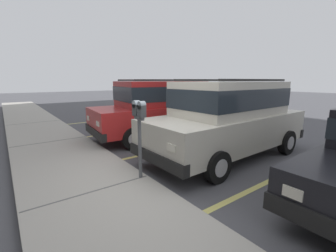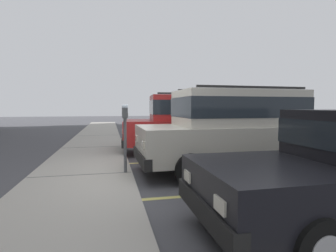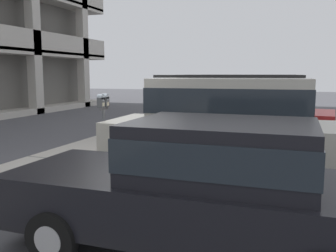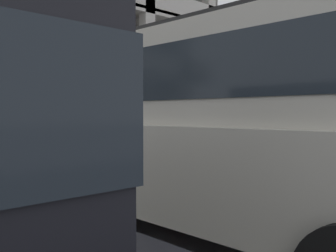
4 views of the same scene
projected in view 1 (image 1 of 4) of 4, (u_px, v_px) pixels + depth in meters
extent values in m
cube|color=#4C4C51|center=(156.00, 181.00, 4.67)|extent=(80.00, 80.00, 0.10)
cube|color=#ADA89E|center=(93.00, 195.00, 3.89)|extent=(40.00, 2.20, 0.12)
cube|color=#606060|center=(93.00, 191.00, 3.88)|extent=(0.03, 2.16, 0.00)
cube|color=#606060|center=(51.00, 142.00, 7.03)|extent=(0.03, 2.16, 0.00)
cube|color=#606060|center=(35.00, 123.00, 10.17)|extent=(0.03, 2.16, 0.00)
cube|color=#DBD16B|center=(259.00, 186.00, 4.32)|extent=(0.12, 4.80, 0.01)
cube|color=#DBD16B|center=(168.00, 149.00, 6.63)|extent=(0.12, 4.80, 0.01)
cube|color=#DBD16B|center=(124.00, 131.00, 8.95)|extent=(0.12, 4.80, 0.01)
cube|color=#DBD16B|center=(98.00, 121.00, 11.26)|extent=(0.12, 4.80, 0.01)
cube|color=beige|center=(228.00, 129.00, 5.92)|extent=(1.94, 4.74, 0.80)
cube|color=beige|center=(231.00, 98.00, 5.79)|extent=(1.68, 2.95, 0.84)
cube|color=#232B33|center=(231.00, 97.00, 5.79)|extent=(1.70, 2.97, 0.46)
cube|color=black|center=(156.00, 158.00, 4.59)|extent=(1.88, 0.20, 0.24)
cube|color=black|center=(271.00, 129.00, 7.37)|extent=(1.88, 0.20, 0.24)
cube|color=silver|center=(139.00, 136.00, 4.93)|extent=(0.24, 0.03, 0.14)
cube|color=silver|center=(171.00, 148.00, 4.05)|extent=(0.24, 0.03, 0.14)
cylinder|color=black|center=(163.00, 146.00, 5.83)|extent=(0.21, 0.66, 0.66)
cylinder|color=#B2B2B7|center=(163.00, 146.00, 5.83)|extent=(0.23, 0.37, 0.36)
cylinder|color=black|center=(217.00, 167.00, 4.43)|extent=(0.21, 0.66, 0.66)
cylinder|color=#B2B2B7|center=(217.00, 167.00, 4.43)|extent=(0.23, 0.37, 0.36)
cylinder|color=black|center=(232.00, 131.00, 7.58)|extent=(0.21, 0.66, 0.66)
cylinder|color=#B2B2B7|center=(232.00, 131.00, 7.58)|extent=(0.23, 0.37, 0.36)
cylinder|color=black|center=(287.00, 142.00, 6.18)|extent=(0.21, 0.66, 0.66)
cylinder|color=#B2B2B7|center=(287.00, 142.00, 6.18)|extent=(0.23, 0.37, 0.36)
cube|color=black|center=(211.00, 80.00, 6.23)|extent=(0.10, 2.62, 0.05)
cube|color=black|center=(256.00, 80.00, 5.16)|extent=(0.10, 2.62, 0.05)
cube|color=silver|center=(293.00, 193.00, 2.73)|extent=(0.24, 0.03, 0.14)
cylinder|color=black|center=(296.00, 191.00, 3.54)|extent=(0.16, 0.60, 0.60)
cylinder|color=#B2B2B7|center=(296.00, 191.00, 3.54)|extent=(0.18, 0.33, 0.33)
cube|color=red|center=(160.00, 117.00, 8.01)|extent=(2.21, 4.83, 0.80)
cube|color=red|center=(161.00, 93.00, 7.87)|extent=(1.85, 3.03, 0.84)
cube|color=#232B33|center=(161.00, 93.00, 7.87)|extent=(1.87, 3.06, 0.46)
cube|color=black|center=(95.00, 132.00, 6.87)|extent=(1.88, 0.31, 0.24)
cube|color=black|center=(209.00, 119.00, 9.27)|extent=(1.88, 0.31, 0.24)
cube|color=silver|center=(88.00, 118.00, 7.25)|extent=(0.24, 0.05, 0.14)
cube|color=silver|center=(98.00, 124.00, 6.30)|extent=(0.24, 0.05, 0.14)
cylinder|color=black|center=(113.00, 128.00, 8.09)|extent=(0.25, 0.67, 0.66)
cylinder|color=#B2B2B7|center=(113.00, 128.00, 8.09)|extent=(0.25, 0.38, 0.36)
cylinder|color=black|center=(133.00, 138.00, 6.59)|extent=(0.25, 0.67, 0.66)
cylinder|color=#B2B2B7|center=(133.00, 138.00, 6.59)|extent=(0.25, 0.38, 0.36)
cylinder|color=black|center=(179.00, 120.00, 9.60)|extent=(0.25, 0.67, 0.66)
cylinder|color=#B2B2B7|center=(179.00, 120.00, 9.60)|extent=(0.25, 0.38, 0.36)
cylinder|color=black|center=(208.00, 128.00, 8.10)|extent=(0.25, 0.67, 0.66)
cylinder|color=#B2B2B7|center=(208.00, 128.00, 8.10)|extent=(0.25, 0.38, 0.36)
cube|color=black|center=(152.00, 80.00, 8.35)|extent=(0.26, 2.62, 0.05)
cube|color=black|center=(172.00, 80.00, 7.21)|extent=(0.26, 2.62, 0.05)
cylinder|color=#595B60|center=(140.00, 149.00, 4.33)|extent=(0.07, 0.07, 1.16)
cube|color=#595B60|center=(139.00, 118.00, 4.21)|extent=(0.28, 0.06, 0.06)
cube|color=#424447|center=(142.00, 111.00, 4.10)|extent=(0.15, 0.11, 0.22)
cylinder|color=#8C99A3|center=(142.00, 105.00, 4.08)|extent=(0.15, 0.11, 0.15)
cube|color=#B7B293|center=(145.00, 113.00, 4.14)|extent=(0.08, 0.01, 0.08)
cube|color=#424447|center=(136.00, 110.00, 4.26)|extent=(0.15, 0.11, 0.22)
cylinder|color=#8C99A3|center=(136.00, 104.00, 4.24)|extent=(0.15, 0.11, 0.15)
cube|color=#B7B293|center=(139.00, 112.00, 4.30)|extent=(0.08, 0.01, 0.08)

